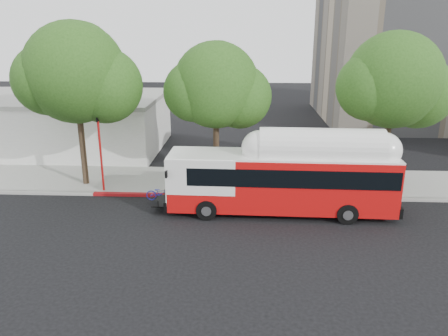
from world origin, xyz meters
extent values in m
plane|color=black|center=(0.00, 0.00, 0.00)|extent=(120.00, 120.00, 0.00)
cube|color=gray|center=(0.00, 6.50, 0.07)|extent=(60.00, 5.00, 0.15)
cube|color=gray|center=(0.00, 3.90, 0.07)|extent=(60.00, 0.30, 0.15)
cube|color=maroon|center=(-3.00, 3.90, 0.08)|extent=(10.00, 0.32, 0.16)
cylinder|color=#2D2116|center=(-9.00, 5.50, 3.04)|extent=(0.36, 0.36, 6.08)
sphere|color=#234D16|center=(-9.00, 5.50, 6.84)|extent=(5.80, 5.80, 5.80)
sphere|color=#234D16|center=(-7.41, 5.70, 6.08)|extent=(4.35, 4.35, 4.35)
cylinder|color=#2D2116|center=(-1.00, 6.00, 2.72)|extent=(0.36, 0.36, 5.44)
sphere|color=#234D16|center=(-1.00, 6.00, 6.12)|extent=(5.00, 5.00, 5.00)
sphere|color=#234D16|center=(0.38, 6.20, 5.44)|extent=(3.75, 3.75, 3.75)
cylinder|color=#2D2116|center=(9.00, 5.80, 2.88)|extent=(0.36, 0.36, 5.76)
sphere|color=#234D16|center=(9.00, 5.80, 6.48)|extent=(5.40, 5.40, 5.40)
sphere|color=#234D16|center=(10.48, 6.00, 5.76)|extent=(4.05, 4.05, 4.05)
cube|color=silver|center=(-14.00, 14.00, 2.00)|extent=(16.00, 10.00, 4.00)
cube|color=gray|center=(-14.00, 14.00, 4.10)|extent=(16.20, 10.20, 0.30)
cube|color=red|center=(2.60, 1.88, 1.72)|extent=(11.51, 2.74, 2.77)
cube|color=black|center=(3.07, 1.87, 2.29)|extent=(10.36, 2.77, 0.91)
cube|color=white|center=(2.60, 1.88, 3.14)|extent=(11.51, 2.66, 0.10)
cube|color=white|center=(4.50, 1.84, 3.39)|extent=(6.15, 2.04, 0.53)
cube|color=black|center=(-3.66, 2.02, 0.48)|extent=(0.80, 1.73, 0.06)
imported|color=#212698|center=(-3.66, 2.02, 0.94)|extent=(0.61, 1.65, 0.86)
cylinder|color=red|center=(-7.54, 4.35, 2.13)|extent=(0.13, 0.13, 4.27)
cube|color=black|center=(-7.54, 4.35, 4.38)|extent=(0.05, 0.43, 0.27)
camera|label=1|loc=(0.71, -19.36, 9.21)|focal=35.00mm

